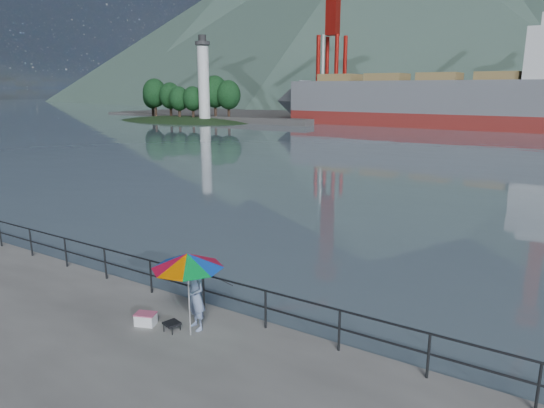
{
  "coord_description": "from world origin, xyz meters",
  "views": [
    {
      "loc": [
        9.08,
        -7.56,
        5.85
      ],
      "look_at": [
        0.45,
        6.0,
        2.0
      ],
      "focal_mm": 32.0,
      "sensor_mm": 36.0,
      "label": 1
    }
  ],
  "objects": [
    {
      "name": "beach_umbrella",
      "position": [
        1.66,
        0.42,
        1.92
      ],
      "size": [
        2.0,
        2.0,
        2.1
      ],
      "color": "white",
      "rests_on": "ground"
    },
    {
      "name": "cooler_bag",
      "position": [
        0.34,
        0.21,
        0.14
      ],
      "size": [
        0.58,
        0.48,
        0.28
      ],
      "primitive_type": "cube",
      "rotation": [
        0.0,
        0.0,
        0.37
      ],
      "color": "white",
      "rests_on": "ground"
    },
    {
      "name": "fisherman",
      "position": [
        1.56,
        0.77,
        0.86
      ],
      "size": [
        0.73,
        0.6,
        1.72
      ],
      "primitive_type": "imported",
      "rotation": [
        0.0,
        0.0,
        -0.35
      ],
      "color": "#2D5598",
      "rests_on": "ground"
    },
    {
      "name": "folding_stool",
      "position": [
        1.14,
        0.32,
        0.12
      ],
      "size": [
        0.44,
        0.44,
        0.23
      ],
      "color": "black",
      "rests_on": "ground"
    },
    {
      "name": "bulk_carrier",
      "position": [
        -8.37,
        72.76,
        4.15
      ],
      "size": [
        49.91,
        8.64,
        14.5
      ],
      "color": "maroon",
      "rests_on": "ground"
    },
    {
      "name": "lighthouse_islet",
      "position": [
        -54.97,
        61.99,
        0.26
      ],
      "size": [
        48.0,
        26.4,
        19.2
      ],
      "color": "#263F1E",
      "rests_on": "ground"
    },
    {
      "name": "harbor_water",
      "position": [
        0.0,
        130.0,
        0.0
      ],
      "size": [
        500.0,
        280.0,
        0.0
      ],
      "primitive_type": "cube",
      "color": "slate",
      "rests_on": "ground"
    },
    {
      "name": "fishing_rod",
      "position": [
        1.11,
        1.96,
        0.0
      ],
      "size": [
        0.18,
        1.6,
        1.13
      ],
      "primitive_type": "cylinder",
      "rotation": [
        0.96,
        0.0,
        -0.1
      ],
      "color": "black",
      "rests_on": "ground"
    },
    {
      "name": "guardrail",
      "position": [
        0.0,
        1.7,
        0.52
      ],
      "size": [
        22.0,
        0.06,
        1.03
      ],
      "color": "#2D3033",
      "rests_on": "ground"
    }
  ]
}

